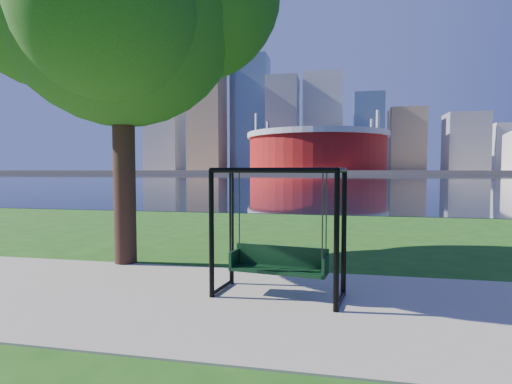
# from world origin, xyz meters

# --- Properties ---
(ground) EXTENTS (900.00, 900.00, 0.00)m
(ground) POSITION_xyz_m (0.00, 0.00, 0.00)
(ground) COLOR #1E5114
(ground) RESTS_ON ground
(path) EXTENTS (120.00, 4.00, 0.03)m
(path) POSITION_xyz_m (0.00, -0.50, 0.01)
(path) COLOR #9E937F
(path) RESTS_ON ground
(river) EXTENTS (900.00, 180.00, 0.02)m
(river) POSITION_xyz_m (0.00, 102.00, 0.01)
(river) COLOR black
(river) RESTS_ON ground
(far_bank) EXTENTS (900.00, 228.00, 2.00)m
(far_bank) POSITION_xyz_m (0.00, 306.00, 1.00)
(far_bank) COLOR #937F60
(far_bank) RESTS_ON ground
(stadium) EXTENTS (83.00, 83.00, 32.00)m
(stadium) POSITION_xyz_m (-10.00, 235.00, 14.23)
(stadium) COLOR maroon
(stadium) RESTS_ON far_bank
(skyline) EXTENTS (392.00, 66.00, 96.50)m
(skyline) POSITION_xyz_m (-4.27, 319.39, 35.89)
(skyline) COLOR gray
(skyline) RESTS_ON far_bank
(swing) EXTENTS (2.16, 1.18, 2.10)m
(swing) POSITION_xyz_m (0.60, -0.11, 1.02)
(swing) COLOR black
(swing) RESTS_ON ground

